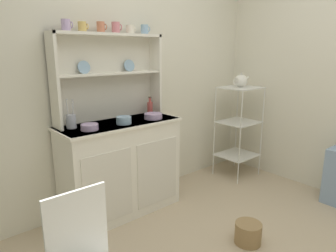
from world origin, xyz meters
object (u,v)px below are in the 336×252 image
object	(u,v)px
bakers_rack	(239,121)
cup_lilac_0	(66,25)
floor_basket	(248,233)
bowl_mixing_large	(90,127)
hutch_cabinet	(121,167)
hutch_shelf_unit	(108,71)
porcelain_teapot	(241,81)
utensil_jar	(71,121)
jam_bottle	(150,108)

from	to	relation	value
bakers_rack	cup_lilac_0	xyz separation A→B (m)	(-1.89, 0.27, 1.00)
floor_basket	bowl_mixing_large	xyz separation A→B (m)	(-0.80, 0.99, 0.80)
hutch_cabinet	hutch_shelf_unit	distance (m)	0.87
cup_lilac_0	porcelain_teapot	world-z (taller)	cup_lilac_0
hutch_cabinet	porcelain_teapot	world-z (taller)	porcelain_teapot
utensil_jar	floor_basket	bearing A→B (deg)	-52.14
hutch_cabinet	cup_lilac_0	bearing A→B (deg)	161.50
hutch_shelf_unit	bowl_mixing_large	bearing A→B (deg)	-143.21
floor_basket	porcelain_teapot	size ratio (longest dim) A/B	0.89
hutch_cabinet	cup_lilac_0	size ratio (longest dim) A/B	12.30
floor_basket	jam_bottle	size ratio (longest dim) A/B	1.15
porcelain_teapot	floor_basket	bearing A→B (deg)	-138.82
hutch_shelf_unit	bowl_mixing_large	world-z (taller)	hutch_shelf_unit
hutch_cabinet	floor_basket	world-z (taller)	hutch_cabinet
bakers_rack	cup_lilac_0	world-z (taller)	cup_lilac_0
bakers_rack	utensil_jar	distance (m)	1.95
floor_basket	bakers_rack	bearing A→B (deg)	41.13
floor_basket	utensil_jar	distance (m)	1.67
hutch_shelf_unit	floor_basket	world-z (taller)	hutch_shelf_unit
hutch_shelf_unit	utensil_jar	world-z (taller)	hutch_shelf_unit
floor_basket	cup_lilac_0	size ratio (longest dim) A/B	2.32
hutch_shelf_unit	utensil_jar	bearing A→B (deg)	-167.78
bakers_rack	hutch_cabinet	bearing A→B (deg)	174.31
hutch_shelf_unit	utensil_jar	xyz separation A→B (m)	(-0.40, -0.09, -0.38)
floor_basket	cup_lilac_0	xyz separation A→B (m)	(-0.85, 1.18, 1.58)
hutch_cabinet	bowl_mixing_large	xyz separation A→B (m)	(-0.32, -0.07, 0.44)
cup_lilac_0	jam_bottle	distance (m)	1.06
bakers_rack	utensil_jar	size ratio (longest dim) A/B	4.39
porcelain_teapot	jam_bottle	bearing A→B (deg)	167.97
bakers_rack	bowl_mixing_large	xyz separation A→B (m)	(-1.84, 0.08, 0.22)
hutch_cabinet	floor_basket	size ratio (longest dim) A/B	5.29
jam_bottle	porcelain_teapot	bearing A→B (deg)	-12.03
hutch_shelf_unit	bakers_rack	distance (m)	1.68
jam_bottle	porcelain_teapot	distance (m)	1.16
bakers_rack	floor_basket	distance (m)	1.50
hutch_cabinet	bakers_rack	world-z (taller)	bakers_rack
jam_bottle	utensil_jar	xyz separation A→B (m)	(-0.81, -0.01, -0.01)
hutch_cabinet	jam_bottle	world-z (taller)	jam_bottle
jam_bottle	hutch_cabinet	bearing A→B (deg)	-167.93
porcelain_teapot	cup_lilac_0	bearing A→B (deg)	171.74
utensil_jar	cup_lilac_0	bearing A→B (deg)	49.57
jam_bottle	utensil_jar	size ratio (longest dim) A/B	0.74
hutch_cabinet	jam_bottle	size ratio (longest dim) A/B	6.11
bowl_mixing_large	floor_basket	bearing A→B (deg)	-50.98
bakers_rack	jam_bottle	world-z (taller)	bakers_rack
bakers_rack	porcelain_teapot	distance (m)	0.47
bakers_rack	porcelain_teapot	world-z (taller)	porcelain_teapot
bakers_rack	utensil_jar	xyz separation A→B (m)	(-1.93, 0.23, 0.25)
hutch_shelf_unit	bakers_rack	bearing A→B (deg)	-11.75
bowl_mixing_large	jam_bottle	size ratio (longest dim) A/B	0.77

